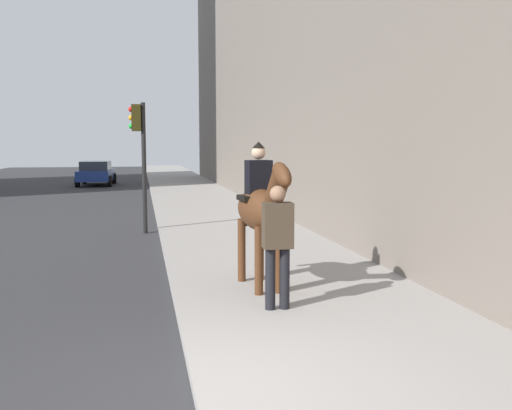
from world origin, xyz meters
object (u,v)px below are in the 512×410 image
object	(u,v)px
pedestrian_greeting	(278,239)
traffic_light_near_curb	(140,146)
mounted_horse_near	(261,207)
car_near_lane	(96,173)

from	to	relation	value
pedestrian_greeting	traffic_light_near_curb	xyz separation A→B (m)	(7.97, 1.81, 1.26)
pedestrian_greeting	traffic_light_near_curb	size ratio (longest dim) A/B	0.49
mounted_horse_near	traffic_light_near_curb	bearing A→B (deg)	-171.50
pedestrian_greeting	traffic_light_near_curb	distance (m)	8.27
mounted_horse_near	pedestrian_greeting	distance (m)	1.21
pedestrian_greeting	car_near_lane	distance (m)	27.69
mounted_horse_near	pedestrian_greeting	bearing A→B (deg)	-7.58
pedestrian_greeting	car_near_lane	world-z (taller)	pedestrian_greeting
mounted_horse_near	car_near_lane	distance (m)	26.54
mounted_horse_near	car_near_lane	bearing A→B (deg)	-176.94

